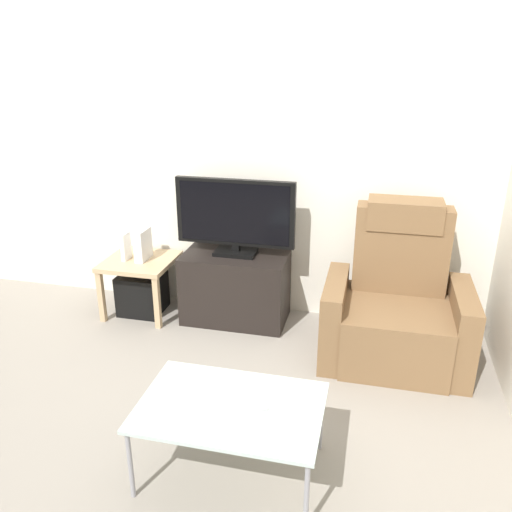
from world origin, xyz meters
TOP-DOWN VIEW (x-y plane):
  - ground_plane at (0.00, 0.00)m, footprint 6.40×6.40m
  - wall_back at (0.00, 1.13)m, footprint 6.40×0.06m
  - tv_stand at (-0.06, 0.85)m, footprint 0.81×0.45m
  - television at (-0.06, 0.86)m, footprint 0.92×0.20m
  - recliner_armchair at (1.16, 0.59)m, footprint 0.98×0.78m
  - side_table at (-0.85, 0.80)m, footprint 0.54×0.54m
  - subwoofer_box at (-0.85, 0.80)m, footprint 0.34×0.34m
  - book_upright at (-0.95, 0.78)m, footprint 0.03×0.12m
  - game_console at (-0.82, 0.81)m, footprint 0.07×0.20m
  - coffee_table at (0.36, -0.75)m, footprint 0.90×0.60m
  - cell_phone at (0.48, -0.70)m, footprint 0.13×0.17m

SIDE VIEW (x-z plane):
  - ground_plane at x=0.00m, z-range 0.00..0.00m
  - subwoofer_box at x=-0.85m, z-range 0.00..0.34m
  - tv_stand at x=-0.06m, z-range 0.00..0.56m
  - recliner_armchair at x=1.16m, z-range -0.17..0.91m
  - coffee_table at x=0.36m, z-range 0.18..0.58m
  - side_table at x=-0.85m, z-range 0.16..0.62m
  - cell_phone at x=0.48m, z-range 0.41..0.42m
  - book_upright at x=-0.95m, z-range 0.46..0.68m
  - game_console at x=-0.82m, z-range 0.46..0.71m
  - television at x=-0.06m, z-range 0.57..1.16m
  - wall_back at x=0.00m, z-range 0.00..2.60m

